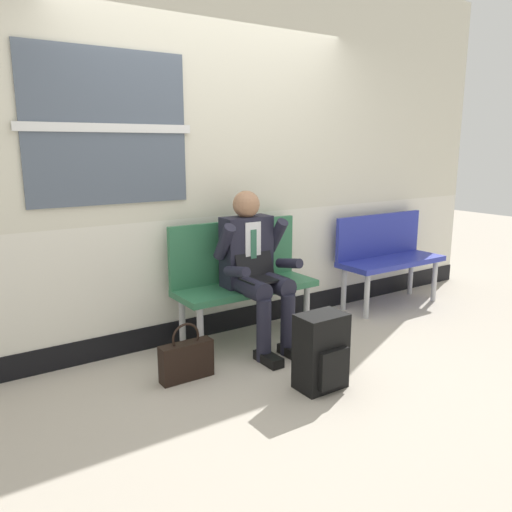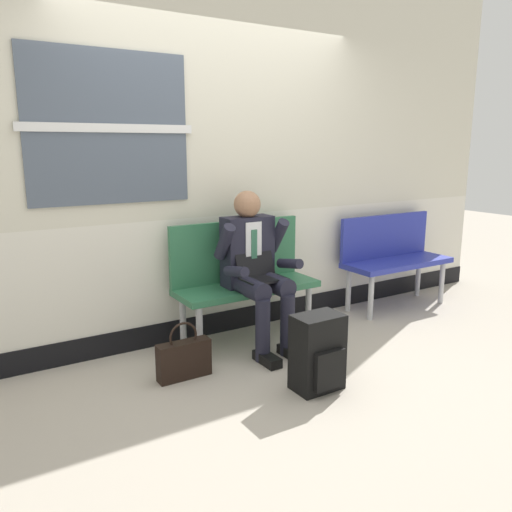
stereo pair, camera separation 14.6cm
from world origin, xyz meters
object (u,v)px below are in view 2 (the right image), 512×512
(bench_empty, at_px, (392,254))
(handbag, at_px, (184,358))
(person_seated, at_px, (256,266))
(backpack, at_px, (318,353))
(bench_with_person, at_px, (242,273))

(bench_empty, height_order, handbag, bench_empty)
(person_seated, relative_size, backpack, 2.42)
(bench_with_person, relative_size, backpack, 2.30)
(bench_empty, bearing_deg, bench_with_person, 179.76)
(bench_empty, xyz_separation_m, person_seated, (-1.70, -0.20, 0.13))
(bench_with_person, bearing_deg, bench_empty, -0.24)
(bench_with_person, distance_m, person_seated, 0.23)
(backpack, bearing_deg, person_seated, 86.96)
(bench_empty, relative_size, person_seated, 0.93)
(person_seated, bearing_deg, bench_empty, 6.64)
(bench_with_person, xyz_separation_m, handbag, (-0.72, -0.44, -0.41))
(bench_with_person, bearing_deg, handbag, -148.78)
(bench_with_person, distance_m, bench_empty, 1.70)
(backpack, distance_m, handbag, 0.91)
(person_seated, bearing_deg, bench_with_person, 90.00)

